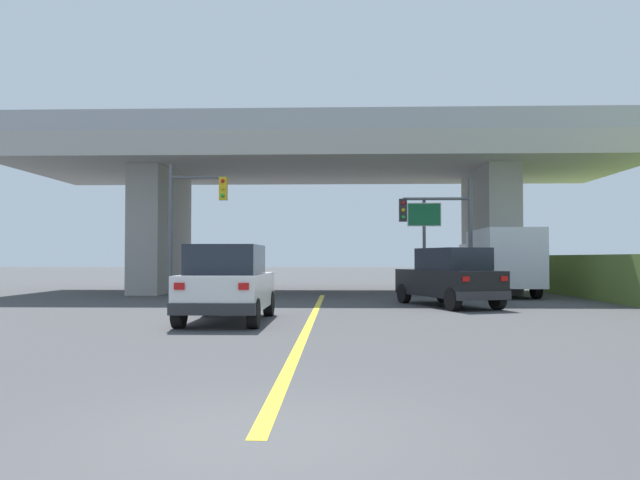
{
  "coord_description": "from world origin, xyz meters",
  "views": [
    {
      "loc": [
        0.77,
        -5.77,
        1.69
      ],
      "look_at": [
        -0.02,
        19.2,
        2.4
      ],
      "focal_mm": 35.09,
      "sensor_mm": 36.0,
      "label": 1
    }
  ],
  "objects_px": {
    "suv_crossing": "(449,277)",
    "highway_sign": "(424,225)",
    "suv_lead": "(228,283)",
    "traffic_signal_nearside": "(445,224)",
    "traffic_signal_farside": "(189,213)",
    "box_truck": "(500,261)"
  },
  "relations": [
    {
      "from": "suv_crossing",
      "to": "highway_sign",
      "type": "bearing_deg",
      "value": 70.88
    },
    {
      "from": "suv_lead",
      "to": "traffic_signal_nearside",
      "type": "xyz_separation_m",
      "value": [
        7.36,
        9.99,
        2.09
      ]
    },
    {
      "from": "suv_lead",
      "to": "highway_sign",
      "type": "xyz_separation_m",
      "value": [
        6.7,
        11.43,
        2.11
      ]
    },
    {
      "from": "highway_sign",
      "to": "traffic_signal_farside",
      "type": "bearing_deg",
      "value": -168.25
    },
    {
      "from": "traffic_signal_nearside",
      "to": "highway_sign",
      "type": "relative_size",
      "value": 1.17
    },
    {
      "from": "suv_crossing",
      "to": "traffic_signal_farside",
      "type": "height_order",
      "value": "traffic_signal_farside"
    },
    {
      "from": "suv_lead",
      "to": "traffic_signal_farside",
      "type": "relative_size",
      "value": 0.78
    },
    {
      "from": "suv_lead",
      "to": "highway_sign",
      "type": "height_order",
      "value": "highway_sign"
    },
    {
      "from": "traffic_signal_farside",
      "to": "suv_lead",
      "type": "bearing_deg",
      "value": -70.57
    },
    {
      "from": "suv_lead",
      "to": "traffic_signal_nearside",
      "type": "height_order",
      "value": "traffic_signal_nearside"
    },
    {
      "from": "box_truck",
      "to": "highway_sign",
      "type": "relative_size",
      "value": 1.56
    },
    {
      "from": "traffic_signal_farside",
      "to": "highway_sign",
      "type": "distance_m",
      "value": 10.22
    },
    {
      "from": "suv_lead",
      "to": "highway_sign",
      "type": "bearing_deg",
      "value": 59.64
    },
    {
      "from": "traffic_signal_farside",
      "to": "highway_sign",
      "type": "bearing_deg",
      "value": 11.75
    },
    {
      "from": "box_truck",
      "to": "traffic_signal_farside",
      "type": "xyz_separation_m",
      "value": [
        -13.34,
        -2.26,
        2.01
      ]
    },
    {
      "from": "suv_lead",
      "to": "traffic_signal_nearside",
      "type": "bearing_deg",
      "value": 53.64
    },
    {
      "from": "traffic_signal_nearside",
      "to": "traffic_signal_farside",
      "type": "distance_m",
      "value": 10.68
    },
    {
      "from": "traffic_signal_nearside",
      "to": "box_truck",
      "type": "bearing_deg",
      "value": 31.2
    },
    {
      "from": "traffic_signal_farside",
      "to": "highway_sign",
      "type": "height_order",
      "value": "traffic_signal_farside"
    },
    {
      "from": "suv_lead",
      "to": "box_truck",
      "type": "relative_size",
      "value": 0.65
    },
    {
      "from": "box_truck",
      "to": "highway_sign",
      "type": "bearing_deg",
      "value": -176.84
    },
    {
      "from": "box_truck",
      "to": "traffic_signal_nearside",
      "type": "height_order",
      "value": "traffic_signal_nearside"
    }
  ]
}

